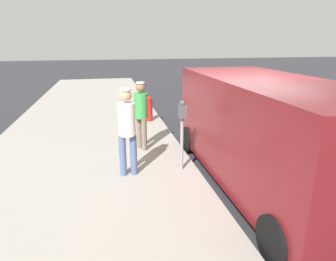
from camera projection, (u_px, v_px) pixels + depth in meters
ground_plane at (235, 167)px, 6.80m from camera, size 80.00×80.00×0.00m
sidewalk_slab at (80, 178)px, 6.08m from camera, size 5.00×32.00×0.15m
parking_meter_near at (182, 124)px, 6.03m from camera, size 0.14×0.18×1.52m
pedestrian_in_green at (141, 111)px, 7.23m from camera, size 0.34×0.34×1.72m
pedestrian_in_white at (127, 127)px, 5.78m from camera, size 0.36×0.34×1.80m
parked_van at (266, 130)px, 5.67m from camera, size 2.13×5.20×2.15m
fire_hydrant at (149, 109)px, 10.00m from camera, size 0.24×0.24×0.86m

